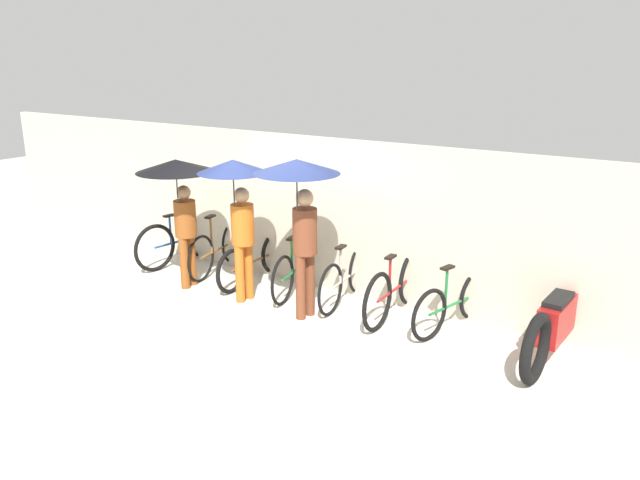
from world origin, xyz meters
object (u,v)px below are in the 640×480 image
object	(u,v)px
parked_bicycle_2	(254,260)
pedestrian_leading	(179,184)
pedestrian_trailing	(299,192)
motorcycle	(556,323)
pedestrian_center	(237,192)
parked_bicycle_4	(346,277)
parked_bicycle_5	(396,288)
parked_bicycle_0	(180,240)
parked_bicycle_6	(454,303)
parked_bicycle_1	(218,248)
parked_bicycle_3	(297,268)

from	to	relation	value
parked_bicycle_2	pedestrian_leading	size ratio (longest dim) A/B	0.89
pedestrian_trailing	motorcycle	bearing A→B (deg)	-159.39
parked_bicycle_2	pedestrian_trailing	size ratio (longest dim) A/B	0.81
pedestrian_leading	pedestrian_center	xyz separation A→B (m)	(1.04, 0.05, -0.01)
parked_bicycle_4	parked_bicycle_5	world-z (taller)	parked_bicycle_5
parked_bicycle_5	pedestrian_leading	size ratio (longest dim) A/B	0.94
parked_bicycle_0	parked_bicycle_6	bearing A→B (deg)	-82.61
parked_bicycle_1	pedestrian_leading	size ratio (longest dim) A/B	0.87
parked_bicycle_0	parked_bicycle_5	size ratio (longest dim) A/B	0.96
parked_bicycle_3	pedestrian_trailing	distance (m)	1.65
parked_bicycle_3	parked_bicycle_4	bearing A→B (deg)	-97.50
pedestrian_leading	pedestrian_center	world-z (taller)	pedestrian_center
parked_bicycle_0	pedestrian_leading	distance (m)	1.69
parked_bicycle_2	parked_bicycle_3	world-z (taller)	parked_bicycle_2
pedestrian_leading	pedestrian_trailing	bearing A→B (deg)	172.99
parked_bicycle_4	parked_bicycle_5	size ratio (longest dim) A/B	0.92
parked_bicycle_5	pedestrian_center	xyz separation A→B (m)	(-2.06, -0.74, 1.19)
parked_bicycle_3	parked_bicycle_5	world-z (taller)	parked_bicycle_5
parked_bicycle_6	pedestrian_center	bearing A→B (deg)	119.01
motorcycle	parked_bicycle_1	bearing A→B (deg)	91.49
parked_bicycle_5	pedestrian_center	world-z (taller)	pedestrian_center
parked_bicycle_6	pedestrian_leading	world-z (taller)	pedestrian_leading
parked_bicycle_2	parked_bicycle_4	world-z (taller)	parked_bicycle_2
parked_bicycle_1	parked_bicycle_0	bearing A→B (deg)	83.53
parked_bicycle_4	parked_bicycle_0	bearing A→B (deg)	84.66
parked_bicycle_1	parked_bicycle_6	distance (m)	3.99
pedestrian_center	parked_bicycle_2	bearing A→B (deg)	-60.80
parked_bicycle_2	pedestrian_center	xyz separation A→B (m)	(0.33, -0.73, 1.23)
parked_bicycle_5	parked_bicycle_6	world-z (taller)	parked_bicycle_5
pedestrian_leading	motorcycle	distance (m)	5.34
parked_bicycle_5	pedestrian_leading	xyz separation A→B (m)	(-3.10, -0.80, 1.19)
parked_bicycle_5	parked_bicycle_6	xyz separation A→B (m)	(0.80, 0.04, -0.05)
parked_bicycle_0	pedestrian_center	size ratio (longest dim) A/B	0.86
parked_bicycle_3	parked_bicycle_6	bearing A→B (deg)	-100.30
parked_bicycle_0	parked_bicycle_5	xyz separation A→B (m)	(3.99, -0.01, 0.00)
parked_bicycle_6	motorcycle	size ratio (longest dim) A/B	0.73
parked_bicycle_6	pedestrian_leading	distance (m)	4.17
parked_bicycle_2	motorcycle	world-z (taller)	parked_bicycle_2
parked_bicycle_4	parked_bicycle_3	bearing A→B (deg)	87.70
parked_bicycle_0	parked_bicycle_2	xyz separation A→B (m)	(1.60, -0.02, -0.05)
parked_bicycle_0	parked_bicycle_4	distance (m)	3.19
pedestrian_leading	motorcycle	xyz separation A→B (m)	(5.17, 0.72, -1.16)
parked_bicycle_4	parked_bicycle_6	distance (m)	1.60
parked_bicycle_2	pedestrian_center	size ratio (longest dim) A/B	0.85
parked_bicycle_5	motorcycle	xyz separation A→B (m)	(2.07, -0.07, 0.03)
parked_bicycle_6	pedestrian_leading	xyz separation A→B (m)	(-3.90, -0.83, 1.24)
parked_bicycle_2	pedestrian_leading	bearing A→B (deg)	137.28
parked_bicycle_6	pedestrian_leading	bearing A→B (deg)	115.85
pedestrian_trailing	parked_bicycle_0	bearing A→B (deg)	-6.63
parked_bicycle_5	pedestrian_leading	world-z (taller)	pedestrian_leading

